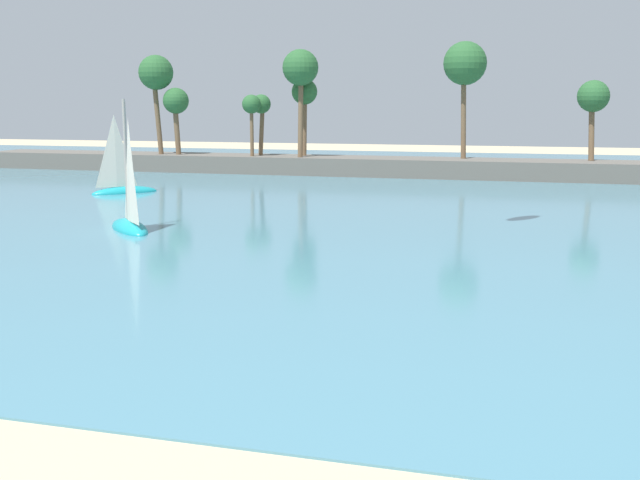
# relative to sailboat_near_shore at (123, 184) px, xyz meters

# --- Properties ---
(sea) EXTENTS (220.00, 101.96, 0.06)m
(sea) POSITION_rel_sailboat_near_shore_xyz_m (24.36, 10.17, -0.72)
(sea) COLOR teal
(sea) RESTS_ON ground
(palm_headland) EXTENTS (103.37, 6.10, 12.89)m
(palm_headland) POSITION_rel_sailboat_near_shore_xyz_m (23.47, 21.15, 1.94)
(palm_headland) COLOR #605B54
(palm_headland) RESTS_ON ground
(sailboat_near_shore) EXTENTS (4.66, 5.03, 7.66)m
(sailboat_near_shore) POSITION_rel_sailboat_near_shore_xyz_m (0.00, 0.00, 0.00)
(sailboat_near_shore) COLOR teal
(sailboat_near_shore) RESTS_ON sea
(sailboat_far_left) EXTENTS (4.78, 5.03, 7.74)m
(sailboat_far_left) POSITION_rel_sailboat_near_shore_xyz_m (9.81, -16.30, 0.01)
(sailboat_far_left) COLOR teal
(sailboat_far_left) RESTS_ON sea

